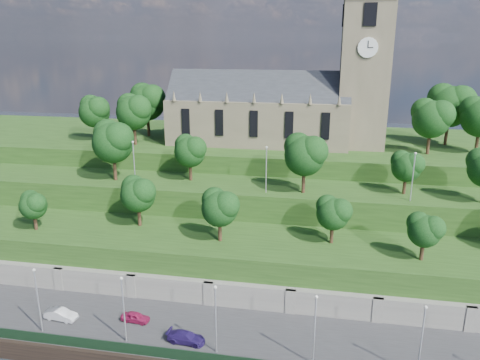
% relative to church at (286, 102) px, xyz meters
% --- Properties ---
extents(promenade, '(160.00, 12.00, 2.00)m').
position_rel_church_xyz_m(promenade, '(-0.79, -39.98, -21.52)').
color(promenade, '#2D2D30').
rests_on(promenade, ground).
extents(retaining_wall, '(160.00, 2.10, 5.00)m').
position_rel_church_xyz_m(retaining_wall, '(-0.79, -34.01, -20.02)').
color(retaining_wall, slate).
rests_on(retaining_wall, ground).
extents(embankment_lower, '(160.00, 12.00, 8.00)m').
position_rel_church_xyz_m(embankment_lower, '(-0.79, -27.98, -18.52)').
color(embankment_lower, '#204115').
rests_on(embankment_lower, ground).
extents(embankment_upper, '(160.00, 10.00, 12.00)m').
position_rel_church_xyz_m(embankment_upper, '(-0.79, -16.98, -16.52)').
color(embankment_upper, '#204115').
rests_on(embankment_upper, ground).
extents(hilltop, '(160.00, 32.00, 15.00)m').
position_rel_church_xyz_m(hilltop, '(-0.79, 4.02, -15.02)').
color(hilltop, '#204115').
rests_on(hilltop, ground).
extents(church, '(38.60, 12.35, 27.60)m').
position_rel_church_xyz_m(church, '(0.00, 0.00, 0.00)').
color(church, brown).
rests_on(church, hilltop).
extents(trees_lower, '(67.39, 8.38, 7.22)m').
position_rel_church_xyz_m(trees_lower, '(0.49, -27.70, -10.04)').
color(trees_lower, '#321F13').
rests_on(trees_lower, embankment_lower).
extents(trees_upper, '(59.86, 8.32, 9.47)m').
position_rel_church_xyz_m(trees_upper, '(-2.52, -18.01, -4.89)').
color(trees_upper, '#321F13').
rests_on(trees_upper, embankment_upper).
extents(trees_hilltop, '(73.67, 16.70, 10.87)m').
position_rel_church_xyz_m(trees_hilltop, '(2.38, -0.81, -0.89)').
color(trees_hilltop, '#321F13').
rests_on(trees_hilltop, hilltop).
extents(lamp_posts_promenade, '(60.36, 0.36, 7.76)m').
position_rel_church_xyz_m(lamp_posts_promenade, '(-2.79, -43.48, -16.03)').
color(lamp_posts_promenade, '#B2B2B7').
rests_on(lamp_posts_promenade, promenade).
extents(lamp_posts_upper, '(40.36, 0.36, 6.87)m').
position_rel_church_xyz_m(lamp_posts_upper, '(-0.79, -19.98, -6.50)').
color(lamp_posts_upper, '#B2B2B7').
rests_on(lamp_posts_upper, embankment_upper).
extents(car_left, '(3.42, 1.56, 1.14)m').
position_rel_church_xyz_m(car_left, '(-13.23, -39.83, -19.95)').
color(car_left, maroon).
rests_on(car_left, promenade).
extents(car_middle, '(4.00, 1.71, 1.28)m').
position_rel_church_xyz_m(car_middle, '(-21.92, -41.00, -19.88)').
color(car_middle, '#B4B4B9').
rests_on(car_middle, promenade).
extents(car_right, '(4.29, 2.04, 1.21)m').
position_rel_church_xyz_m(car_right, '(-6.34, -42.50, -19.92)').
color(car_right, '#251751').
rests_on(car_right, promenade).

